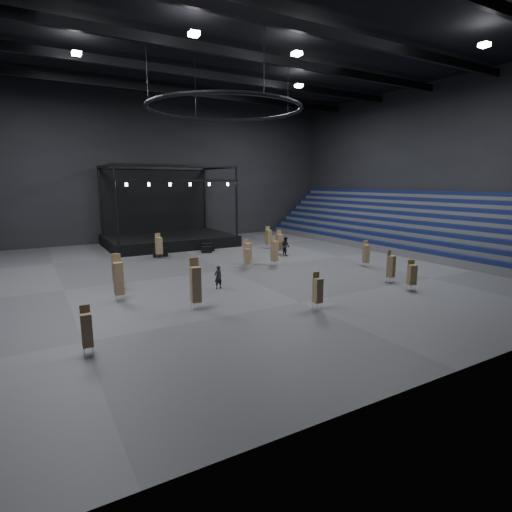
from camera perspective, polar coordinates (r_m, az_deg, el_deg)
floor at (r=33.80m, az=-4.20°, el=-2.06°), size 50.00×50.00×0.00m
ceiling at (r=34.65m, az=-4.65°, el=28.40°), size 50.00×42.00×0.20m
wall_back at (r=52.72m, az=-14.57°, el=12.02°), size 50.00×0.20×18.00m
wall_front at (r=16.83m, az=29.55°, el=14.76°), size 50.00×0.20×18.00m
wall_right at (r=49.30m, az=23.40°, el=11.62°), size 0.20×42.00×18.00m
bleachers_right at (r=47.98m, az=21.28°, el=3.10°), size 7.20×40.00×6.40m
stage at (r=48.50m, az=-12.64°, el=3.31°), size 14.00×10.00×9.20m
truss_ring at (r=33.46m, az=-4.52°, el=20.22°), size 12.30×12.30×5.15m
roof_girders at (r=34.41m, az=-4.63°, el=27.13°), size 49.00×30.35×0.70m
floodlights at (r=30.84m, az=-0.99°, el=27.98°), size 28.60×16.60×0.25m
flight_case_left at (r=40.79m, az=-13.51°, el=0.49°), size 1.42×0.91×0.88m
flight_case_mid at (r=43.16m, az=-6.92°, el=1.25°), size 1.35×0.77×0.87m
flight_case_right at (r=42.22m, az=-7.05°, el=0.92°), size 1.16×0.85×0.70m
chair_stack_0 at (r=36.26m, az=15.46°, el=0.37°), size 0.50×0.50×2.32m
chair_stack_1 at (r=35.93m, az=-1.21°, el=0.74°), size 0.63×0.63×2.31m
chair_stack_2 at (r=26.23m, az=-19.06°, el=-2.94°), size 0.54×0.54×2.99m
chair_stack_3 at (r=34.37m, az=-1.27°, el=0.01°), size 0.51×0.51×2.02m
chair_stack_4 at (r=29.80m, az=-19.21°, el=-1.85°), size 0.67×0.67×2.41m
chair_stack_5 at (r=44.65m, az=1.80°, el=2.76°), size 0.53×0.53×2.47m
chair_stack_6 at (r=35.35m, az=2.64°, el=0.79°), size 0.64×0.64×2.67m
chair_stack_7 at (r=40.98m, az=3.40°, el=2.03°), size 0.58×0.58×2.49m
chair_stack_8 at (r=23.68m, az=8.80°, el=-4.79°), size 0.48×0.48×2.20m
chair_stack_9 at (r=39.75m, az=-13.70°, el=1.49°), size 0.61×0.61×2.46m
chair_stack_10 at (r=23.47m, az=-8.63°, el=-3.91°), size 0.60×0.60×3.07m
chair_stack_11 at (r=29.40m, az=21.38°, el=-2.42°), size 0.64×0.64×2.12m
chair_stack_12 at (r=18.89m, az=-23.04°, el=-9.61°), size 0.45×0.45×2.19m
chair_stack_13 at (r=31.17m, az=18.72°, el=-1.34°), size 0.58×0.58×2.40m
man_center at (r=27.98m, az=-5.43°, el=-3.04°), size 0.64×0.46×1.63m
crew_member at (r=40.51m, az=4.24°, el=1.43°), size 0.75×0.95×1.90m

